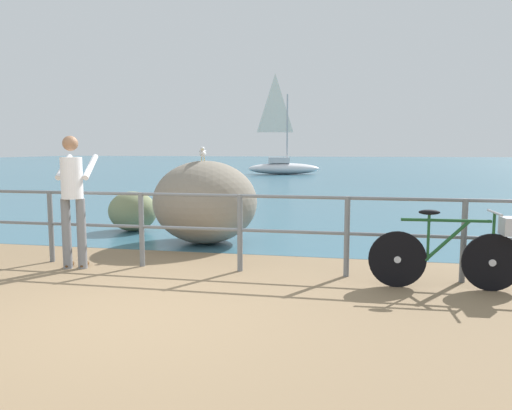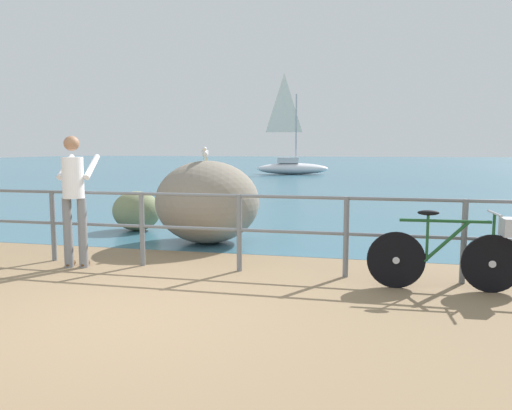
{
  "view_description": "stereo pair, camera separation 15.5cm",
  "coord_description": "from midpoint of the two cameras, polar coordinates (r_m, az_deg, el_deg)",
  "views": [
    {
      "loc": [
        2.15,
        -4.23,
        1.61
      ],
      "look_at": [
        0.83,
        2.35,
        0.84
      ],
      "focal_mm": 34.37,
      "sensor_mm": 36.0,
      "label": 1
    },
    {
      "loc": [
        2.3,
        -4.19,
        1.61
      ],
      "look_at": [
        0.83,
        2.35,
        0.84
      ],
      "focal_mm": 34.37,
      "sensor_mm": 36.0,
      "label": 2
    }
  ],
  "objects": [
    {
      "name": "promenade_railing",
      "position": [
        6.62,
        -8.4,
        -1.94
      ],
      "size": [
        9.75,
        0.07,
        1.02
      ],
      "color": "slate",
      "rests_on": "ground_plane"
    },
    {
      "name": "person_at_railing",
      "position": [
        7.0,
        -21.12,
        1.07
      ],
      "size": [
        0.54,
        0.67,
        1.78
      ],
      "rotation": [
        0.0,
        0.0,
        1.8
      ],
      "color": "slate",
      "rests_on": "ground_plane"
    },
    {
      "name": "breakwater_boulder_main",
      "position": [
        8.39,
        -6.47,
        0.34
      ],
      "size": [
        1.78,
        1.7,
        1.41
      ],
      "color": "gray",
      "rests_on": "ground"
    },
    {
      "name": "sailboat",
      "position": [
        30.5,
        2.99,
        4.9
      ],
      "size": [
        4.56,
        2.07,
        6.16
      ],
      "rotation": [
        0.0,
        0.0,
        0.18
      ],
      "color": "white",
      "rests_on": "sea_surface"
    },
    {
      "name": "seagull",
      "position": [
        8.28,
        -6.75,
        6.1
      ],
      "size": [
        0.18,
        0.34,
        0.23
      ],
      "rotation": [
        0.0,
        0.0,
        4.97
      ],
      "color": "gold",
      "rests_on": "breakwater_boulder_main"
    },
    {
      "name": "ground_plane",
      "position": [
        24.37,
        6.09,
        2.66
      ],
      "size": [
        120.0,
        120.0,
        0.1
      ],
      "primitive_type": "cube",
      "color": "#846B4C"
    },
    {
      "name": "breakwater_boulder_left",
      "position": [
        9.91,
        -14.6,
        -0.71
      ],
      "size": [
        0.96,
        0.82,
        0.78
      ],
      "color": "#7C845B",
      "rests_on": "ground"
    },
    {
      "name": "sea_surface",
      "position": [
        52.24,
        8.93,
        4.76
      ],
      "size": [
        120.0,
        90.0,
        0.01
      ],
      "primitive_type": "cube",
      "color": "#38667A",
      "rests_on": "ground_plane"
    },
    {
      "name": "bicycle",
      "position": [
        6.03,
        21.79,
        -4.86
      ],
      "size": [
        1.7,
        0.48,
        0.92
      ],
      "rotation": [
        0.0,
        0.0,
        0.04
      ],
      "color": "black",
      "rests_on": "ground_plane"
    }
  ]
}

